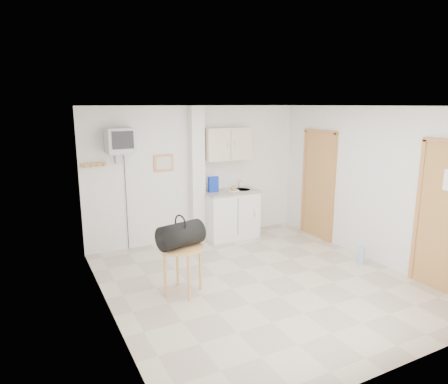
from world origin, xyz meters
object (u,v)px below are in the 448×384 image
water_bottle (362,256)px  duffel_bag (181,235)px  crt_television (120,141)px  round_table (183,253)px

water_bottle → duffel_bag: bearing=172.8°
duffel_bag → crt_television: bearing=85.6°
round_table → duffel_bag: size_ratio=1.02×
crt_television → round_table: bearing=-79.6°
crt_television → duffel_bag: crt_television is taller
round_table → water_bottle: (2.92, -0.38, -0.43)m
crt_television → round_table: 2.31m
duffel_bag → water_bottle: bearing=-21.3°
crt_television → round_table: crt_television is taller
crt_television → water_bottle: crt_television is taller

